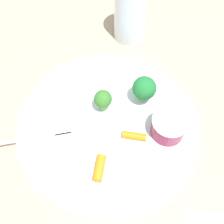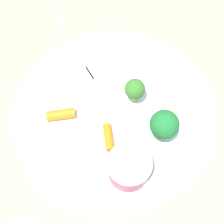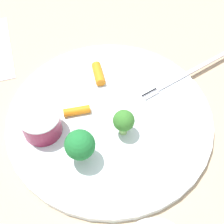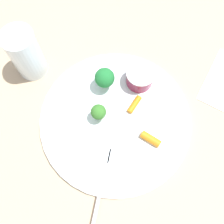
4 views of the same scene
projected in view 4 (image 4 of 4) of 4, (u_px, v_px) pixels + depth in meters
name	position (u px, v px, depth m)	size (l,w,h in m)	color
ground_plane	(115.00, 121.00, 0.56)	(2.40, 2.40, 0.00)	tan
plate	(115.00, 120.00, 0.55)	(0.32, 0.32, 0.01)	white
sauce_cup	(140.00, 77.00, 0.56)	(0.06, 0.06, 0.04)	maroon
broccoli_floret_0	(99.00, 112.00, 0.52)	(0.03, 0.03, 0.05)	#86B95F
broccoli_floret_1	(105.00, 78.00, 0.54)	(0.04, 0.04, 0.06)	#8FAE70
carrot_stick_0	(134.00, 104.00, 0.55)	(0.01, 0.01, 0.04)	orange
carrot_stick_1	(151.00, 139.00, 0.53)	(0.02, 0.02, 0.04)	orange
fork	(99.00, 196.00, 0.50)	(0.02, 0.19, 0.00)	#BBB4BF
drinking_glass	(26.00, 54.00, 0.55)	(0.07, 0.07, 0.12)	silver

